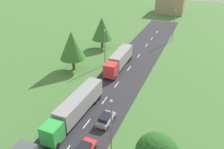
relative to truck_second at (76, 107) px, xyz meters
The scene contains 9 objects.
truck_second is the anchor object (origin of this frame).
truck_third 19.67m from the truck_second, 90.00° to the left, with size 2.67×12.80×3.57m.
car_fourth 5.12m from the truck_second, ahead, with size 1.91×3.98×1.53m.
lamppost_second 10.02m from the truck_second, 32.44° to the right, with size 0.36×0.36×8.74m.
lamppost_third 20.72m from the truck_second, 100.43° to the left, with size 0.36×0.36×8.48m.
lamppost_fourth 43.52m from the truck_second, 79.13° to the left, with size 0.36×0.36×9.19m.
tree_oak 18.17m from the truck_second, 121.23° to the left, with size 5.59×5.59×8.93m.
tree_maple 31.22m from the truck_second, 106.21° to the left, with size 5.40×5.40×8.42m.
distant_building 78.65m from the truck_second, 88.91° to the left, with size 11.17×11.56×7.14m, color #9E846B.
Camera 1 is at (14.72, 4.51, 24.37)m, focal length 38.60 mm.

